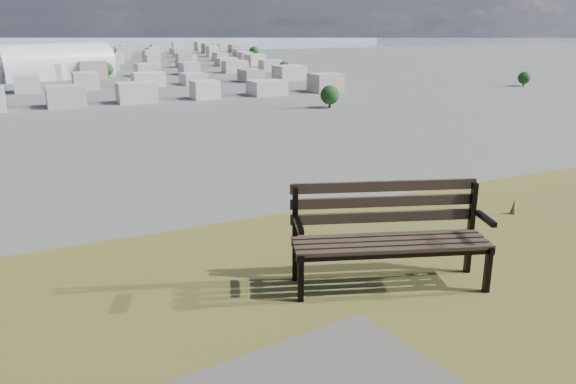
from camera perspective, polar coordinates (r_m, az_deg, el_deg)
park_bench at (r=4.86m, az=10.16°, el=-3.75°), size 1.72×1.05×0.86m
arena at (r=309.33m, az=-22.52°, el=11.59°), size 57.37×35.33×22.55m
city_blocks at (r=396.47m, az=-25.79°, el=11.84°), size 395.00×361.00×7.00m
bay_water at (r=901.73m, az=-26.24°, el=13.50°), size 2400.00×700.00×0.12m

